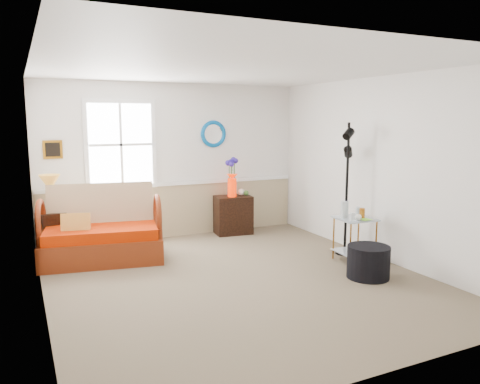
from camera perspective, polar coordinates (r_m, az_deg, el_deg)
name	(u,v)px	position (r m, az deg, el deg)	size (l,w,h in m)	color
floor	(238,280)	(6.00, -0.27, -10.62)	(4.50, 5.00, 0.01)	#83745B
ceiling	(238,68)	(5.69, -0.29, 14.90)	(4.50, 5.00, 0.01)	white
walls	(238,177)	(5.70, -0.28, 1.80)	(4.51, 5.01, 2.60)	white
wainscot	(176,210)	(8.12, -7.78, -2.25)	(4.46, 0.02, 0.90)	tan
chair_rail	(176,184)	(8.03, -7.83, 1.03)	(4.46, 0.04, 0.06)	white
window	(121,145)	(7.75, -14.32, 5.61)	(1.14, 0.06, 1.44)	white
picture	(53,150)	(7.63, -21.87, 4.83)	(0.28, 0.03, 0.28)	#B27018
mirror	(213,134)	(8.21, -3.29, 7.08)	(0.47, 0.47, 0.07)	#0079B7
loveseat	(101,224)	(6.91, -16.55, -3.76)	(1.64, 0.93, 1.07)	maroon
throw_pillow	(76,227)	(6.80, -19.37, -4.05)	(0.38, 0.10, 0.38)	orange
lamp_stand	(54,234)	(7.40, -21.75, -4.81)	(0.38, 0.38, 0.67)	black
table_lamp	(50,193)	(7.32, -22.11, -0.14)	(0.30, 0.30, 0.54)	#B97E28
potted_plant	(62,202)	(7.37, -20.87, -1.15)	(0.29, 0.32, 0.25)	#3C672A
cabinet	(233,215)	(8.25, -0.84, -2.81)	(0.63, 0.40, 0.67)	black
flower_vase	(232,178)	(8.09, -0.98, 1.75)	(0.19, 0.19, 0.66)	red
side_table	(354,240)	(6.84, 13.78, -5.67)	(0.50, 0.50, 0.63)	#A2681F
tabletop_items	(355,210)	(6.72, 13.79, -2.12)	(0.40, 0.40, 0.24)	silver
floor_lamp	(347,189)	(7.07, 12.88, 0.32)	(0.28, 0.28, 1.96)	black
ottoman	(368,262)	(6.23, 15.37, -8.22)	(0.54, 0.54, 0.41)	black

